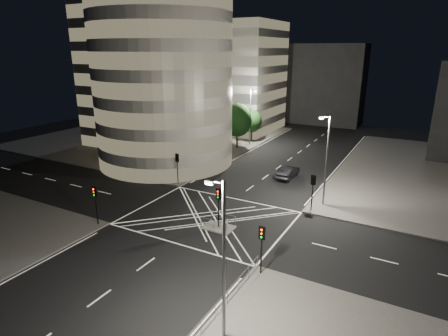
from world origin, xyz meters
The scene contains 24 objects.
ground centered at (0.00, 0.00, 0.00)m, with size 120.00×120.00×0.00m, color black.
sidewalk_far_left centered at (-29.00, 27.00, 0.07)m, with size 42.00×42.00×0.15m, color #4D4A48.
central_island centered at (2.00, -1.50, 0.07)m, with size 3.00×2.00×0.15m, color slate.
office_tower_curved centered at (-20.74, 18.74, 12.65)m, with size 30.00×29.00×27.20m.
office_block_rear centered at (-22.00, 42.00, 11.15)m, with size 24.00×16.00×22.00m, color gray.
building_far_end centered at (-4.00, 58.00, 9.00)m, with size 18.00×8.00×18.00m, color black.
tree_a centered at (-10.50, 9.00, 4.47)m, with size 3.99×3.99×6.63m.
tree_b centered at (-10.50, 15.00, 4.42)m, with size 4.64×4.64×6.95m.
tree_c centered at (-10.50, 21.00, 4.71)m, with size 3.95×3.95×6.84m.
tree_d centered at (-10.50, 27.00, 5.03)m, with size 5.04×5.04×7.79m.
tree_e centered at (-10.50, 33.00, 3.96)m, with size 3.79×3.79×6.00m.
traffic_signal_fl centered at (-8.80, 6.80, 2.91)m, with size 0.55×0.22×4.00m.
traffic_signal_nl centered at (-8.80, -6.80, 2.91)m, with size 0.55×0.22×4.00m.
traffic_signal_fr centered at (8.80, 6.80, 2.91)m, with size 0.55×0.22×4.00m.
traffic_signal_nr centered at (8.80, -6.80, 2.91)m, with size 0.55×0.22×4.00m.
traffic_signal_island centered at (2.00, -1.50, 2.91)m, with size 0.55×0.22×4.00m.
street_lamp_left_near centered at (-9.44, 12.00, 5.54)m, with size 1.25×0.25×10.00m.
street_lamp_left_far centered at (-9.44, 30.00, 5.54)m, with size 1.25×0.25×10.00m.
street_lamp_right_far centered at (9.44, 9.00, 5.54)m, with size 1.25×0.25×10.00m.
street_lamp_right_near centered at (9.44, -14.00, 5.54)m, with size 1.25×0.25×10.00m.
railing_near_right centered at (8.30, -12.15, 0.70)m, with size 0.06×11.70×1.10m, color slate.
railing_island_south centered at (2.00, -2.40, 0.70)m, with size 2.80×0.06×1.10m, color slate.
railing_island_north centered at (2.00, -0.60, 0.70)m, with size 2.80×0.06×1.10m, color slate.
sedan centered at (2.78, 16.21, 0.82)m, with size 1.73×4.96×1.64m, color black.
Camera 1 is at (18.52, -30.32, 16.77)m, focal length 30.00 mm.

